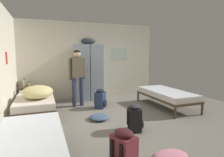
{
  "coord_description": "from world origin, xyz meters",
  "views": [
    {
      "loc": [
        -1.56,
        -3.95,
        1.53
      ],
      "look_at": [
        0.0,
        0.25,
        0.95
      ],
      "focal_mm": 29.98,
      "sensor_mm": 36.0,
      "label": 1
    }
  ],
  "objects": [
    {
      "name": "person_traveler",
      "position": [
        -0.62,
        1.49,
        1.0
      ],
      "size": [
        0.52,
        0.27,
        1.65
      ],
      "color": "#2D334C",
      "rests_on": "ground_plane"
    },
    {
      "name": "room_backdrop",
      "position": [
        -1.19,
        1.23,
        1.3
      ],
      "size": [
        4.77,
        4.97,
        2.61
      ],
      "color": "beige",
      "rests_on": "ground_plane"
    },
    {
      "name": "shelf_unit",
      "position": [
        -2.02,
        2.18,
        0.35
      ],
      "size": [
        0.38,
        0.3,
        0.57
      ],
      "color": "brown",
      "rests_on": "ground_plane"
    },
    {
      "name": "bed_left_front",
      "position": [
        -1.77,
        -1.42,
        0.38
      ],
      "size": [
        0.9,
        1.9,
        0.49
      ],
      "color": "#473828",
      "rests_on": "ground_plane"
    },
    {
      "name": "backpack_maroon",
      "position": [
        -0.58,
        -1.8,
        0.26
      ],
      "size": [
        0.4,
        0.38,
        0.55
      ],
      "color": "maroon",
      "rests_on": "ground_plane"
    },
    {
      "name": "lotion_bottle",
      "position": [
        -1.95,
        2.14,
        0.63
      ],
      "size": [
        0.05,
        0.05,
        0.14
      ],
      "color": "beige",
      "rests_on": "shelf_unit"
    },
    {
      "name": "ground_plane",
      "position": [
        0.0,
        0.0,
        0.0
      ],
      "size": [
        7.85,
        7.85,
        0.0
      ],
      "primitive_type": "plane",
      "color": "slate"
    },
    {
      "name": "locker_bank",
      "position": [
        -0.12,
        2.17,
        0.97
      ],
      "size": [
        0.9,
        0.55,
        2.07
      ],
      "color": "#8C99A3",
      "rests_on": "ground_plane"
    },
    {
      "name": "water_bottle",
      "position": [
        -2.1,
        2.2,
        0.68
      ],
      "size": [
        0.07,
        0.07,
        0.24
      ],
      "color": "silver",
      "rests_on": "shelf_unit"
    },
    {
      "name": "clothes_pile_denim",
      "position": [
        -0.36,
        0.15,
        0.06
      ],
      "size": [
        0.45,
        0.5,
        0.11
      ],
      "color": "#42567A",
      "rests_on": "ground_plane"
    },
    {
      "name": "backpack_black",
      "position": [
        0.14,
        -0.72,
        0.26
      ],
      "size": [
        0.39,
        0.38,
        0.55
      ],
      "color": "black",
      "rests_on": "ground_plane"
    },
    {
      "name": "bed_left_rear",
      "position": [
        -1.77,
        1.03,
        0.38
      ],
      "size": [
        0.9,
        1.9,
        0.49
      ],
      "color": "#473828",
      "rests_on": "ground_plane"
    },
    {
      "name": "bed_right",
      "position": [
        1.77,
        0.48,
        0.38
      ],
      "size": [
        0.9,
        1.9,
        0.49
      ],
      "color": "#473828",
      "rests_on": "ground_plane"
    },
    {
      "name": "bedding_heap",
      "position": [
        -1.7,
        0.8,
        0.64
      ],
      "size": [
        0.71,
        0.88,
        0.3
      ],
      "color": "#D1C67F",
      "rests_on": "bed_left_rear"
    },
    {
      "name": "backpack_navy",
      "position": [
        -0.04,
        1.06,
        0.26
      ],
      "size": [
        0.42,
        0.41,
        0.55
      ],
      "color": "navy",
      "rests_on": "ground_plane"
    },
    {
      "name": "clothes_pile_pink",
      "position": [
        0.16,
        -1.83,
        0.04
      ],
      "size": [
        0.53,
        0.38,
        0.09
      ],
      "color": "pink",
      "rests_on": "ground_plane"
    }
  ]
}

